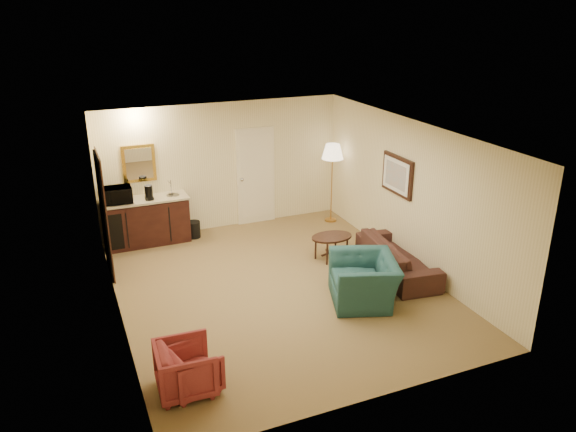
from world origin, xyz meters
The scene contains 12 objects.
ground centered at (0.00, 0.00, 0.00)m, with size 6.00×6.00×0.00m, color olive.
room_walls centered at (-0.10, 0.77, 1.72)m, with size 5.02×6.01×2.61m.
wetbar_cabinet centered at (-1.65, 2.72, 0.46)m, with size 1.64×0.58×0.92m, color #351711.
sofa centered at (2.15, -0.25, 0.38)m, with size 1.96×0.57×0.77m, color black.
teal_armchair centered at (1.10, -0.90, 0.49)m, with size 1.11×0.72×0.97m, color #20524F.
rose_chair_near centered at (-1.90, -2.00, 0.30)m, with size 0.59×0.55×0.61m, color #983231.
rose_chair_far centered at (-1.98, -1.99, 0.35)m, with size 0.68×0.64×0.70m, color #983231.
coffee_table centered at (1.35, 0.70, 0.22)m, with size 0.77×0.52×0.44m, color #321A10.
floor_lamp centered at (2.20, 2.40, 0.85)m, with size 0.45×0.45×1.70m, color #BB863E.
waste_bin centered at (-0.75, 2.65, 0.17)m, with size 0.27×0.27×0.33m, color black.
microwave centered at (-2.15, 2.67, 1.11)m, with size 0.55×0.30×0.37m, color black.
coffee_maker centered at (-1.57, 2.62, 1.06)m, with size 0.15×0.15×0.28m, color black.
Camera 1 is at (-3.03, -7.66, 4.45)m, focal length 35.00 mm.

